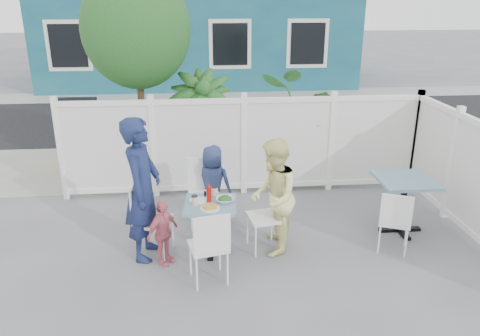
{
  "coord_description": "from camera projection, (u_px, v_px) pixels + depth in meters",
  "views": [
    {
      "loc": [
        -0.63,
        -4.83,
        3.11
      ],
      "look_at": [
        -0.1,
        0.9,
        0.99
      ],
      "focal_mm": 35.0,
      "sensor_mm": 36.0,
      "label": 1
    }
  ],
  "objects": [
    {
      "name": "plate_side",
      "position": [
        198.0,
        200.0,
        5.89
      ],
      "size": [
        0.22,
        0.22,
        0.02
      ],
      "primitive_type": "cylinder",
      "color": "white",
      "rests_on": "main_table"
    },
    {
      "name": "near_sidewalk",
      "position": [
        232.0,
        164.0,
        9.19
      ],
      "size": [
        24.0,
        2.6,
        0.01
      ],
      "primitive_type": "cube",
      "color": "gray",
      "rests_on": "ground"
    },
    {
      "name": "salad_bowl",
      "position": [
        225.0,
        200.0,
        5.86
      ],
      "size": [
        0.22,
        0.22,
        0.06
      ],
      "primitive_type": "imported",
      "color": "white",
      "rests_on": "main_table"
    },
    {
      "name": "potted_shrub_a",
      "position": [
        200.0,
        127.0,
        8.15
      ],
      "size": [
        1.1,
        1.1,
        1.92
      ],
      "primitive_type": "imported",
      "rotation": [
        0.0,
        0.0,
        6.26
      ],
      "color": "#184D1E",
      "rests_on": "ground"
    },
    {
      "name": "chair_back",
      "position": [
        203.0,
        187.0,
        6.65
      ],
      "size": [
        0.45,
        0.44,
        0.96
      ],
      "rotation": [
        0.0,
        0.0,
        3.18
      ],
      "color": "white",
      "rests_on": "ground"
    },
    {
      "name": "plate_main",
      "position": [
        210.0,
        208.0,
        5.68
      ],
      "size": [
        0.24,
        0.24,
        0.02
      ],
      "primitive_type": "cylinder",
      "color": "white",
      "rests_on": "main_table"
    },
    {
      "name": "coffee_cup_a",
      "position": [
        195.0,
        201.0,
        5.77
      ],
      "size": [
        0.08,
        0.08,
        0.11
      ],
      "primitive_type": "cylinder",
      "color": "beige",
      "rests_on": "main_table"
    },
    {
      "name": "ground",
      "position": [
        255.0,
        270.0,
        5.64
      ],
      "size": [
        80.0,
        80.0,
        0.0
      ],
      "primitive_type": "plane",
      "color": "slate"
    },
    {
      "name": "chair_spare",
      "position": [
        395.0,
        218.0,
        5.87
      ],
      "size": [
        0.5,
        0.49,
        0.84
      ],
      "rotation": [
        0.0,
        0.0,
        -0.42
      ],
      "color": "white",
      "rests_on": "ground"
    },
    {
      "name": "fence_right",
      "position": [
        475.0,
        183.0,
        6.19
      ],
      "size": [
        0.08,
        3.66,
        1.6
      ],
      "rotation": [
        0.0,
        0.0,
        1.57
      ],
      "color": "white",
      "rests_on": "ground"
    },
    {
      "name": "far_sidewalk",
      "position": [
        216.0,
        95.0,
        15.54
      ],
      "size": [
        24.0,
        1.6,
        0.01
      ],
      "primitive_type": "cube",
      "color": "gray",
      "rests_on": "ground"
    },
    {
      "name": "woman",
      "position": [
        273.0,
        197.0,
        5.84
      ],
      "size": [
        0.68,
        0.81,
        1.49
      ],
      "primitive_type": "imported",
      "rotation": [
        0.0,
        0.0,
        -1.73
      ],
      "color": "#F4EF48",
      "rests_on": "ground"
    },
    {
      "name": "salt_shaker",
      "position": [
        205.0,
        193.0,
        6.04
      ],
      "size": [
        0.03,
        0.03,
        0.08
      ],
      "primitive_type": "cylinder",
      "color": "white",
      "rests_on": "main_table"
    },
    {
      "name": "utility_cabinet",
      "position": [
        78.0,
        135.0,
        8.91
      ],
      "size": [
        0.67,
        0.49,
        1.23
      ],
      "primitive_type": "cube",
      "rotation": [
        0.0,
        0.0,
        -0.02
      ],
      "color": "yellow",
      "rests_on": "ground"
    },
    {
      "name": "chair_left",
      "position": [
        147.0,
        214.0,
        5.83
      ],
      "size": [
        0.51,
        0.52,
        0.94
      ],
      "rotation": [
        0.0,
        0.0,
        -1.84
      ],
      "color": "white",
      "rests_on": "ground"
    },
    {
      "name": "toddler",
      "position": [
        163.0,
        233.0,
        5.65
      ],
      "size": [
        0.47,
        0.5,
        0.84
      ],
      "primitive_type": "imported",
      "rotation": [
        0.0,
        0.0,
        0.86
      ],
      "color": "#DA6D7C",
      "rests_on": "ground"
    },
    {
      "name": "man",
      "position": [
        143.0,
        189.0,
        5.67
      ],
      "size": [
        0.54,
        0.73,
        1.81
      ],
      "primitive_type": "imported",
      "rotation": [
        0.0,
        0.0,
        1.39
      ],
      "color": "#18224C",
      "rests_on": "ground"
    },
    {
      "name": "tree",
      "position": [
        136.0,
        29.0,
        7.69
      ],
      "size": [
        1.8,
        1.62,
        3.59
      ],
      "color": "#382316",
      "rests_on": "ground"
    },
    {
      "name": "chair_near",
      "position": [
        210.0,
        243.0,
        5.2
      ],
      "size": [
        0.49,
        0.48,
        0.91
      ],
      "rotation": [
        0.0,
        0.0,
        0.22
      ],
      "color": "white",
      "rests_on": "ground"
    },
    {
      "name": "boy",
      "position": [
        213.0,
        184.0,
        6.71
      ],
      "size": [
        0.65,
        0.54,
        1.14
      ],
      "primitive_type": "imported",
      "rotation": [
        0.0,
        0.0,
        2.77
      ],
      "color": "navy",
      "rests_on": "ground"
    },
    {
      "name": "fence_back",
      "position": [
        244.0,
        148.0,
        7.62
      ],
      "size": [
        5.86,
        0.08,
        1.6
      ],
      "color": "white",
      "rests_on": "ground"
    },
    {
      "name": "pepper_shaker",
      "position": [
        205.0,
        193.0,
        6.03
      ],
      "size": [
        0.03,
        0.03,
        0.07
      ],
      "primitive_type": "cylinder",
      "color": "black",
      "rests_on": "main_table"
    },
    {
      "name": "coffee_cup_b",
      "position": [
        215.0,
        192.0,
        6.02
      ],
      "size": [
        0.08,
        0.08,
        0.12
      ],
      "primitive_type": "cylinder",
      "color": "beige",
      "rests_on": "main_table"
    },
    {
      "name": "spare_table",
      "position": [
        405.0,
        191.0,
        6.37
      ],
      "size": [
        0.75,
        0.75,
        0.79
      ],
      "rotation": [
        0.0,
        0.0,
        -0.01
      ],
      "color": "teal",
      "rests_on": "ground"
    },
    {
      "name": "main_table",
      "position": [
        211.0,
        214.0,
        5.88
      ],
      "size": [
        0.7,
        0.7,
        0.68
      ],
      "rotation": [
        0.0,
        0.0,
        -0.09
      ],
      "color": "teal",
      "rests_on": "ground"
    },
    {
      "name": "ketchup_bottle",
      "position": [
        209.0,
        194.0,
        5.85
      ],
      "size": [
        0.06,
        0.06,
        0.19
      ],
      "primitive_type": "cylinder",
      "color": "#AB0C09",
      "rests_on": "main_table"
    },
    {
      "name": "street",
      "position": [
        221.0,
        118.0,
        12.65
      ],
      "size": [
        24.0,
        5.0,
        0.01
      ],
      "primitive_type": "cube",
      "color": "black",
      "rests_on": "ground"
    },
    {
      "name": "potted_shrub_b",
      "position": [
        310.0,
        128.0,
        8.24
      ],
      "size": [
        2.1,
        1.99,
        1.84
      ],
      "primitive_type": "imported",
      "rotation": [
        0.0,
        0.0,
        3.57
      ],
      "color": "#184D1E",
      "rests_on": "ground"
    },
    {
      "name": "chair_right",
      "position": [
        270.0,
        210.0,
        5.97
      ],
      "size": [
        0.47,
        0.49,
        0.92
      ],
      "rotation": [
        0.0,
        0.0,
        1.75
      ],
      "color": "white",
      "rests_on": "ground"
    }
  ]
}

